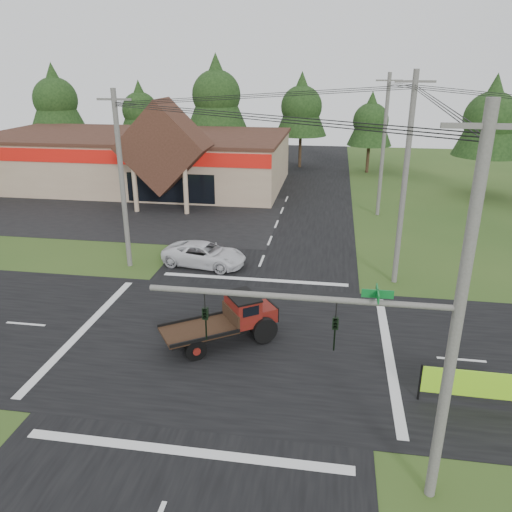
# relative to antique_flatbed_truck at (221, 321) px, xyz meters

# --- Properties ---
(ground) EXTENTS (120.00, 120.00, 0.00)m
(ground) POSITION_rel_antique_flatbed_truck_xyz_m (0.30, 0.18, -1.08)
(ground) COLOR #2D4C1B
(ground) RESTS_ON ground
(road_ns) EXTENTS (12.00, 120.00, 0.02)m
(road_ns) POSITION_rel_antique_flatbed_truck_xyz_m (0.30, 0.18, -1.07)
(road_ns) COLOR black
(road_ns) RESTS_ON ground
(road_ew) EXTENTS (120.00, 12.00, 0.02)m
(road_ew) POSITION_rel_antique_flatbed_truck_xyz_m (0.30, 0.18, -1.07)
(road_ew) COLOR black
(road_ew) RESTS_ON ground
(parking_apron) EXTENTS (28.00, 14.00, 0.02)m
(parking_apron) POSITION_rel_antique_flatbed_truck_xyz_m (-13.70, 19.18, -1.07)
(parking_apron) COLOR black
(parking_apron) RESTS_ON ground
(cvs_building) EXTENTS (30.40, 18.20, 9.19)m
(cvs_building) POSITION_rel_antique_flatbed_truck_xyz_m (-15.40, 29.75, 1.70)
(cvs_building) COLOR tan
(cvs_building) RESTS_ON ground
(traffic_signal_mast) EXTENTS (8.12, 0.24, 7.00)m
(traffic_signal_mast) POSITION_rel_antique_flatbed_truck_xyz_m (6.12, -7.32, 3.34)
(traffic_signal_mast) COLOR #595651
(traffic_signal_mast) RESTS_ON ground
(utility_pole_nr) EXTENTS (2.00, 0.30, 11.00)m
(utility_pole_nr) POSITION_rel_antique_flatbed_truck_xyz_m (7.80, -7.32, 4.56)
(utility_pole_nr) COLOR #595651
(utility_pole_nr) RESTS_ON ground
(utility_pole_nw) EXTENTS (2.00, 0.30, 10.50)m
(utility_pole_nw) POSITION_rel_antique_flatbed_truck_xyz_m (-7.70, 8.18, 4.30)
(utility_pole_nw) COLOR #595651
(utility_pole_nw) RESTS_ON ground
(utility_pole_ne) EXTENTS (2.00, 0.30, 11.50)m
(utility_pole_ne) POSITION_rel_antique_flatbed_truck_xyz_m (8.30, 8.18, 4.81)
(utility_pole_ne) COLOR #595651
(utility_pole_ne) RESTS_ON ground
(utility_pole_n) EXTENTS (2.00, 0.30, 11.20)m
(utility_pole_n) POSITION_rel_antique_flatbed_truck_xyz_m (8.30, 22.18, 4.66)
(utility_pole_n) COLOR #595651
(utility_pole_n) RESTS_ON ground
(tree_row_a) EXTENTS (6.72, 6.72, 12.12)m
(tree_row_a) POSITION_rel_antique_flatbed_truck_xyz_m (-29.70, 40.18, 6.97)
(tree_row_a) COLOR #332316
(tree_row_a) RESTS_ON ground
(tree_row_b) EXTENTS (5.60, 5.60, 10.10)m
(tree_row_b) POSITION_rel_antique_flatbed_truck_xyz_m (-19.70, 42.18, 5.62)
(tree_row_b) COLOR #332316
(tree_row_b) RESTS_ON ground
(tree_row_c) EXTENTS (7.28, 7.28, 13.13)m
(tree_row_c) POSITION_rel_antique_flatbed_truck_xyz_m (-9.70, 41.18, 7.64)
(tree_row_c) COLOR #332316
(tree_row_c) RESTS_ON ground
(tree_row_d) EXTENTS (6.16, 6.16, 11.11)m
(tree_row_d) POSITION_rel_antique_flatbed_truck_xyz_m (0.30, 42.18, 6.29)
(tree_row_d) COLOR #332316
(tree_row_d) RESTS_ON ground
(tree_row_e) EXTENTS (5.04, 5.04, 9.09)m
(tree_row_e) POSITION_rel_antique_flatbed_truck_xyz_m (8.30, 40.18, 4.95)
(tree_row_e) COLOR #332316
(tree_row_e) RESTS_ON ground
(tree_side_ne) EXTENTS (6.16, 6.16, 11.11)m
(tree_side_ne) POSITION_rel_antique_flatbed_truck_xyz_m (18.30, 30.18, 6.29)
(tree_side_ne) COLOR #332316
(tree_side_ne) RESTS_ON ground
(antique_flatbed_truck) EXTENTS (5.39, 4.55, 2.17)m
(antique_flatbed_truck) POSITION_rel_antique_flatbed_truck_xyz_m (0.00, 0.00, 0.00)
(antique_flatbed_truck) COLOR #57160C
(antique_flatbed_truck) RESTS_ON ground
(roadside_banner) EXTENTS (4.42, 0.22, 1.51)m
(roadside_banner) POSITION_rel_antique_flatbed_truck_xyz_m (10.25, -2.90, -0.33)
(roadside_banner) COLOR #8BDA1D
(roadside_banner) RESTS_ON ground
(white_pickup) EXTENTS (5.46, 3.16, 1.43)m
(white_pickup) POSITION_rel_antique_flatbed_truck_xyz_m (-3.10, 8.96, -0.37)
(white_pickup) COLOR silver
(white_pickup) RESTS_ON ground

